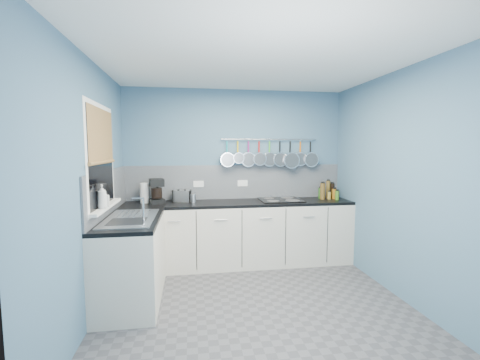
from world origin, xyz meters
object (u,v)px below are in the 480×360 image
object	(u,v)px
coffee_maker	(157,191)
toaster	(182,196)
canister	(193,198)
soap_bottle_b	(105,198)
soap_bottle_a	(102,196)
paper_towel	(144,193)
hob	(280,200)

from	to	relation	value
coffee_maker	toaster	size ratio (longest dim) A/B	1.34
coffee_maker	toaster	xyz separation A→B (m)	(0.33, 0.11, -0.09)
toaster	canister	bearing A→B (deg)	-11.89
coffee_maker	soap_bottle_b	bearing A→B (deg)	-128.33
toaster	canister	size ratio (longest dim) A/B	2.18
soap_bottle_a	paper_towel	distance (m)	1.22
soap_bottle_a	coffee_maker	bearing A→B (deg)	69.88
paper_towel	canister	world-z (taller)	paper_towel
coffee_maker	paper_towel	bearing A→B (deg)	140.02
paper_towel	hob	size ratio (longest dim) A/B	0.46
paper_towel	toaster	size ratio (longest dim) A/B	1.09
soap_bottle_b	toaster	world-z (taller)	soap_bottle_b
soap_bottle_a	paper_towel	world-z (taller)	soap_bottle_a
coffee_maker	canister	world-z (taller)	coffee_maker
coffee_maker	canister	distance (m)	0.50
soap_bottle_a	toaster	size ratio (longest dim) A/B	0.96
coffee_maker	toaster	bearing A→B (deg)	1.89
toaster	canister	xyz separation A→B (m)	(0.16, -0.09, -0.02)
canister	hob	bearing A→B (deg)	-0.36
soap_bottle_b	toaster	distance (m)	1.35
paper_towel	toaster	bearing A→B (deg)	3.85
soap_bottle_a	hob	xyz separation A→B (m)	(2.15, 1.13, -0.26)
coffee_maker	toaster	distance (m)	0.36
paper_towel	hob	world-z (taller)	paper_towel
soap_bottle_a	hob	size ratio (longest dim) A/B	0.40
soap_bottle_b	paper_towel	world-z (taller)	soap_bottle_b
toaster	hob	world-z (taller)	toaster
canister	paper_towel	bearing A→B (deg)	175.22
soap_bottle_b	coffee_maker	size ratio (longest dim) A/B	0.51
canister	hob	distance (m)	1.25
soap_bottle_a	paper_towel	bearing A→B (deg)	78.75
soap_bottle_a	coffee_maker	distance (m)	1.19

